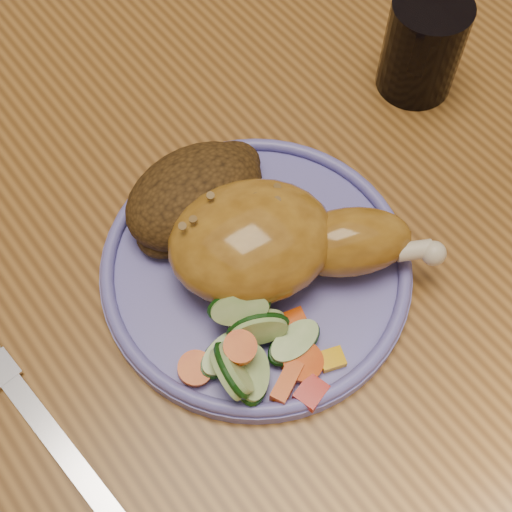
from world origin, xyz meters
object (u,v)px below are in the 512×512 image
plate (256,269)px  fork (36,415)px  dining_table (208,178)px  drinking_glass (423,46)px

plate → fork: bearing=178.6°
dining_table → fork: fork is taller
plate → drinking_glass: (0.23, 0.06, 0.04)m
dining_table → plate: size_ratio=6.02×
plate → drinking_glass: 0.24m
dining_table → drinking_glass: drinking_glass is taller
dining_table → plate: bearing=-110.2°
drinking_glass → fork: bearing=-171.7°
dining_table → plate: 0.18m
plate → dining_table: bearing=69.8°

